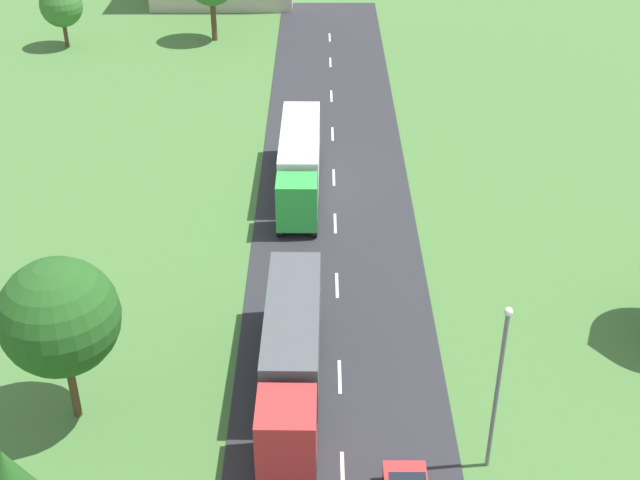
{
  "coord_description": "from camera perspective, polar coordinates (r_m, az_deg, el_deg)",
  "views": [
    {
      "loc": [
        -0.94,
        1.69,
        27.07
      ],
      "look_at": [
        -0.75,
        43.31,
        1.42
      ],
      "focal_mm": 48.38,
      "sensor_mm": 36.0,
      "label": 1
    }
  ],
  "objects": [
    {
      "name": "truck_second",
      "position": [
        39.53,
        -2.1,
        -7.42
      ],
      "size": [
        2.63,
        12.32,
        3.71
      ],
      "color": "red",
      "rests_on": "road"
    },
    {
      "name": "lamppost_second",
      "position": [
        35.02,
        11.53,
        -9.15
      ],
      "size": [
        0.36,
        0.36,
        8.16
      ],
      "color": "slate",
      "rests_on": "ground"
    },
    {
      "name": "truck_third",
      "position": [
        55.96,
        -1.59,
        5.26
      ],
      "size": [
        2.6,
        12.35,
        3.76
      ],
      "color": "green",
      "rests_on": "road"
    },
    {
      "name": "tree_maple",
      "position": [
        85.5,
        -17.0,
        14.59
      ],
      "size": [
        3.93,
        3.93,
        5.86
      ],
      "color": "#513823",
      "rests_on": "ground"
    },
    {
      "name": "tree_oak",
      "position": [
        37.69,
        -17.07,
        -4.95
      ],
      "size": [
        5.14,
        5.14,
        8.05
      ],
      "color": "#513823",
      "rests_on": "ground"
    }
  ]
}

